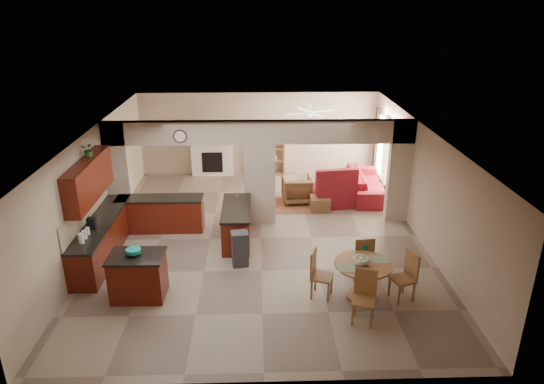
{
  "coord_description": "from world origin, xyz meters",
  "views": [
    {
      "loc": [
        -0.06,
        -11.02,
        5.63
      ],
      "look_at": [
        0.29,
        0.3,
        1.13
      ],
      "focal_mm": 32.0,
      "sensor_mm": 36.0,
      "label": 1
    }
  ],
  "objects_px": {
    "kitchen_island": "(138,276)",
    "armchair": "(297,189)",
    "dining_table": "(362,275)",
    "sofa": "(367,184)"
  },
  "relations": [
    {
      "from": "dining_table",
      "to": "armchair",
      "type": "bearing_deg",
      "value": 100.1
    },
    {
      "from": "dining_table",
      "to": "sofa",
      "type": "relative_size",
      "value": 0.45
    },
    {
      "from": "kitchen_island",
      "to": "armchair",
      "type": "bearing_deg",
      "value": 54.81
    },
    {
      "from": "kitchen_island",
      "to": "sofa",
      "type": "xyz_separation_m",
      "value": [
        5.79,
        5.35,
        -0.1
      ]
    },
    {
      "from": "kitchen_island",
      "to": "sofa",
      "type": "height_order",
      "value": "kitchen_island"
    },
    {
      "from": "kitchen_island",
      "to": "dining_table",
      "type": "height_order",
      "value": "kitchen_island"
    },
    {
      "from": "dining_table",
      "to": "sofa",
      "type": "height_order",
      "value": "dining_table"
    },
    {
      "from": "sofa",
      "to": "armchair",
      "type": "distance_m",
      "value": 2.25
    },
    {
      "from": "kitchen_island",
      "to": "armchair",
      "type": "height_order",
      "value": "kitchen_island"
    },
    {
      "from": "kitchen_island",
      "to": "dining_table",
      "type": "bearing_deg",
      "value": -1.32
    }
  ]
}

